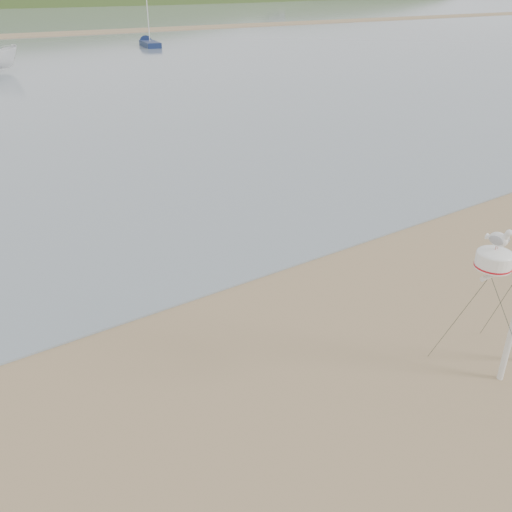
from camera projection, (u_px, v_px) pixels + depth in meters
ground at (172, 510)px, 6.33m from camera, size 560.00×560.00×0.00m
sailboat_blue_far at (147, 43)px, 54.74m from camera, size 2.49×5.69×5.55m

